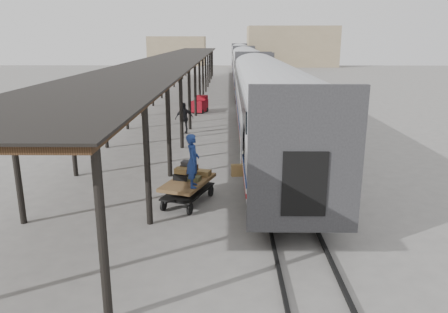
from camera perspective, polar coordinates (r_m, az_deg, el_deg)
name	(u,v)px	position (r m, az deg, el deg)	size (l,w,h in m)	color
ground	(196,201)	(16.12, -3.64, -5.85)	(160.00, 160.00, 0.00)	slate
train	(247,67)	(48.93, 3.06, 11.64)	(3.45, 76.01, 4.01)	silver
canopy	(177,59)	(39.30, -6.21, 12.59)	(4.90, 64.30, 4.15)	#422B19
rails	(247,90)	(49.37, 3.01, 8.61)	(1.54, 150.00, 0.12)	black
building_far	(291,46)	(93.89, 8.75, 14.04)	(18.00, 10.00, 8.00)	tan
building_left	(177,51)	(97.67, -6.10, 13.59)	(12.00, 8.00, 6.00)	tan
baggage_cart	(188,186)	(15.75, -4.73, -3.88)	(1.98, 2.68, 0.86)	brown
suitcase_stack	(190,172)	(15.98, -4.51, -2.01)	(1.37, 1.11, 0.59)	#363638
luggage_tug	(200,105)	(35.04, -3.14, 6.75)	(1.31, 1.69, 1.32)	maroon
porter	(193,161)	(14.77, -4.09, -0.55)	(0.67, 0.44, 1.85)	navy
pedestrian	(184,118)	(27.18, -5.20, 5.00)	(1.14, 0.47, 1.95)	black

